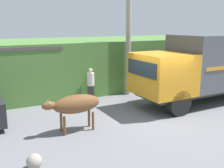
% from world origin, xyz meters
% --- Properties ---
extents(ground_plane, '(60.00, 60.00, 0.00)m').
position_xyz_m(ground_plane, '(0.00, 0.00, 0.00)').
color(ground_plane, slate).
extents(hillside_embankment, '(32.00, 6.10, 2.85)m').
position_xyz_m(hillside_embankment, '(0.00, 6.82, 1.42)').
color(hillside_embankment, '#4C7A38').
rests_on(hillside_embankment, ground_plane).
extents(cargo_truck, '(7.31, 2.42, 3.26)m').
position_xyz_m(cargo_truck, '(3.39, 0.60, 1.80)').
color(cargo_truck, '#2D2D2D').
rests_on(cargo_truck, ground_plane).
extents(brown_cow, '(2.09, 0.66, 1.33)m').
position_xyz_m(brown_cow, '(-3.62, 0.08, 0.99)').
color(brown_cow, brown).
rests_on(brown_cow, ground_plane).
extents(pedestrian_on_hill, '(0.47, 0.47, 1.62)m').
position_xyz_m(pedestrian_on_hill, '(-1.55, 3.47, 0.88)').
color(pedestrian_on_hill, '#38332D').
rests_on(pedestrian_on_hill, ground_plane).
extents(utility_pole, '(0.90, 0.27, 6.63)m').
position_xyz_m(utility_pole, '(0.69, 3.58, 3.41)').
color(utility_pole, '#9E998E').
rests_on(utility_pole, ground_plane).
extents(roadside_rock, '(0.41, 0.41, 0.41)m').
position_xyz_m(roadside_rock, '(-5.49, -1.77, 0.21)').
color(roadside_rock, gray).
rests_on(roadside_rock, ground_plane).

